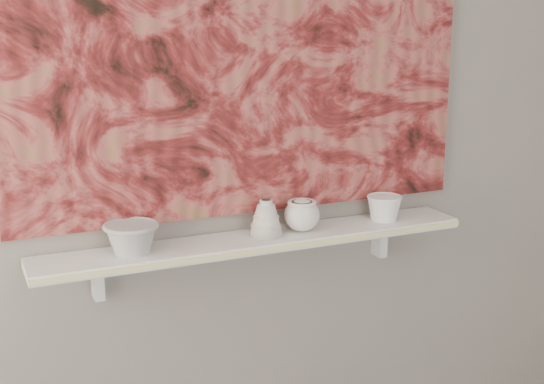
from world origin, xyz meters
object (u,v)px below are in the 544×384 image
shelf (257,241)px  bowl_white (384,208)px  bell_vessel (266,218)px  painting (246,37)px  bowl_grey (131,238)px  cup_cream (302,215)px

shelf → bowl_white: 0.47m
bell_vessel → painting: bearing=111.0°
bowl_white → shelf: bearing=180.0°
painting → bell_vessel: painting is taller
bell_vessel → shelf: bearing=180.0°
bowl_grey → bowl_white: bearing=0.0°
bell_vessel → bowl_white: 0.43m
shelf → bowl_white: bowl_white is taller
painting → bell_vessel: 0.56m
bowl_grey → bowl_white: bowl_grey is taller
painting → bowl_grey: 0.69m
bowl_grey → cup_cream: (0.55, 0.00, 0.00)m
cup_cream → bowl_grey: bearing=180.0°
shelf → bowl_grey: 0.40m
shelf → painting: 0.63m
shelf → bowl_white: size_ratio=11.85×
shelf → bowl_white: bearing=0.0°
shelf → cup_cream: bearing=0.0°
bell_vessel → bowl_grey: bearing=180.0°
bowl_grey → bowl_white: (0.86, 0.00, -0.00)m
bowl_white → painting: bearing=170.1°
painting → bowl_white: bearing=-9.9°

